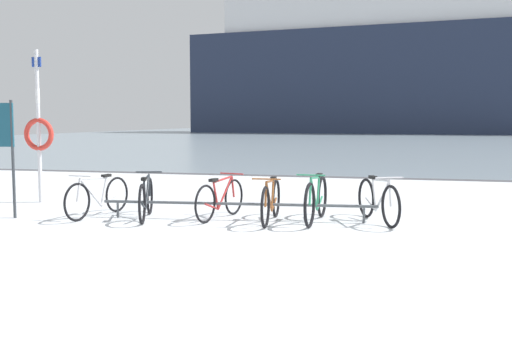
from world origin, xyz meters
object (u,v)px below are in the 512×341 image
Objects in this scene: bicycle_1 at (146,198)px; bicycle_5 at (378,201)px; bicycle_0 at (98,197)px; bicycle_4 at (316,200)px; rescue_post at (39,130)px; bicycle_3 at (271,201)px; bicycle_2 at (220,199)px; ferry_ship at (372,55)px.

bicycle_5 reaches higher than bicycle_1.
bicycle_0 is 3.83m from bicycle_4.
bicycle_4 is (2.88, 0.37, 0.02)m from bicycle_1.
bicycle_0 is 0.97× the size of bicycle_4.
rescue_post reaches higher than bicycle_5.
bicycle_0 is at bearing -33.05° from rescue_post.
bicycle_1 reaches higher than bicycle_3.
bicycle_2 is 0.03× the size of ferry_ship.
ferry_ship is (1.85, 66.29, 9.50)m from bicycle_0.
rescue_post reaches higher than bicycle_2.
bicycle_2 is at bearing 14.69° from bicycle_1.
rescue_post is 0.07× the size of ferry_ship.
bicycle_4 reaches higher than bicycle_0.
bicycle_5 is at bearing 11.38° from bicycle_4.
bicycle_0 reaches higher than bicycle_2.
rescue_post is (-5.12, 1.18, 1.14)m from bicycle_3.
bicycle_5 is at bearing -87.42° from ferry_ship.
bicycle_1 is 0.52× the size of rescue_post.
bicycle_3 is 0.97× the size of bicycle_4.
rescue_post is (-2.04, 1.33, 1.15)m from bicycle_0.
bicycle_2 is at bearing -13.94° from rescue_post.
rescue_post is at bearing 167.00° from bicycle_3.
rescue_post is 65.61m from ferry_ship.
ferry_ship reaches higher than bicycle_4.
bicycle_2 is at bearing 7.46° from bicycle_0.
bicycle_2 is (1.23, 0.32, -0.01)m from bicycle_1.
bicycle_1 is 0.03× the size of ferry_ship.
bicycle_1 is 3.46m from rescue_post.
bicycle_3 is at bearing -13.00° from rescue_post.
bicycle_3 reaches higher than bicycle_0.
ferry_ship is (0.92, 66.32, 9.50)m from bicycle_1.
bicycle_3 is at bearing -165.36° from bicycle_4.
bicycle_2 is 0.92× the size of bicycle_3.
bicycle_3 is at bearing -8.66° from bicycle_2.
bicycle_5 is (2.65, 0.25, 0.02)m from bicycle_2.
bicycle_5 is 6.99m from rescue_post.
bicycle_4 reaches higher than bicycle_2.
bicycle_5 is at bearing 12.76° from bicycle_3.
bicycle_0 is 66.99m from ferry_ship.
bicycle_1 is at bearing -171.59° from bicycle_5.
rescue_post is (-4.20, 1.04, 1.15)m from bicycle_2.
bicycle_0 is 0.99× the size of bicycle_3.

